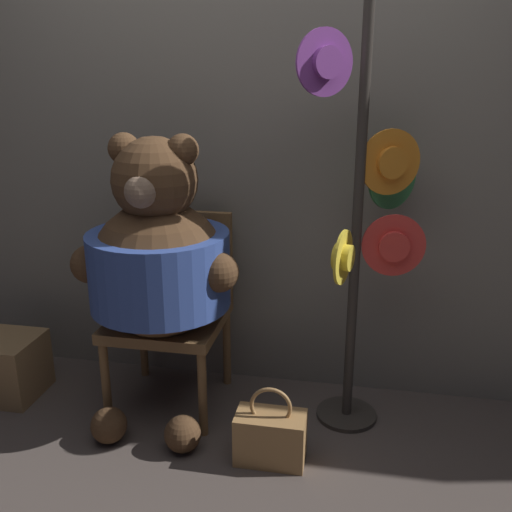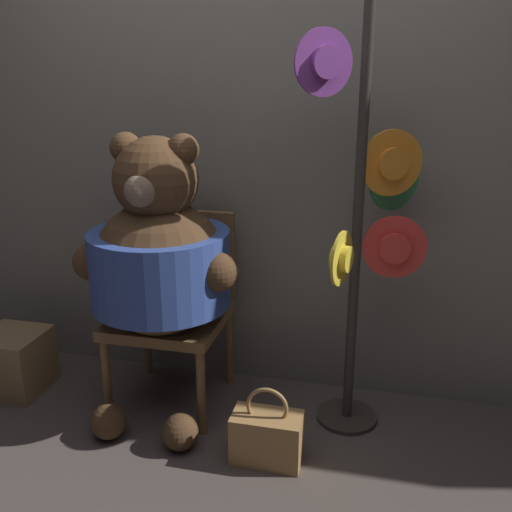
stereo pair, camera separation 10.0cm
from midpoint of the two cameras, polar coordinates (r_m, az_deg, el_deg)
name	(u,v)px [view 2 (the right image)]	position (r m, az deg, el deg)	size (l,w,h in m)	color
ground_plane	(213,459)	(2.54, -3.13, -19.61)	(14.00, 14.00, 0.00)	#4C423D
wall_back	(254,130)	(2.76, 0.91, 12.50)	(8.00, 0.10, 2.57)	slate
chair	(175,301)	(2.78, -7.08, -4.47)	(0.51, 0.51, 0.91)	brown
teddy_bear	(159,259)	(2.54, -8.53, -0.33)	(0.75, 0.66, 1.31)	#4C331E
hat_display_rack	(365,225)	(2.42, 12.02, 3.05)	(0.54, 0.51, 1.85)	#332D28
handbag_on_ground	(267,436)	(2.47, 2.32, -17.60)	(0.29, 0.16, 0.34)	#A87A47
wooden_crate	(14,361)	(3.15, -22.17, -9.75)	(0.31, 0.31, 0.31)	#937047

